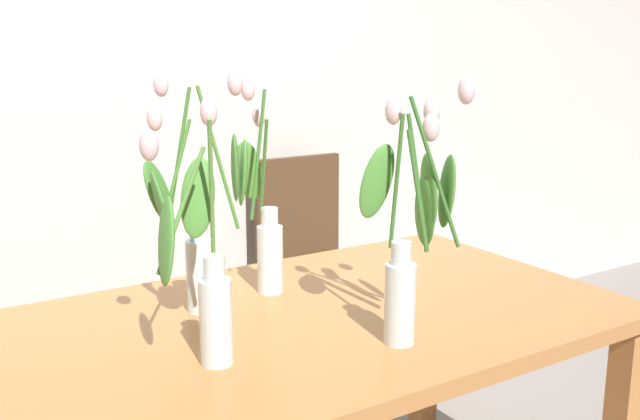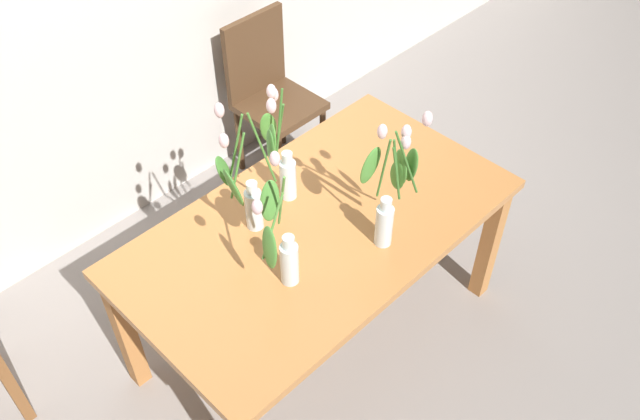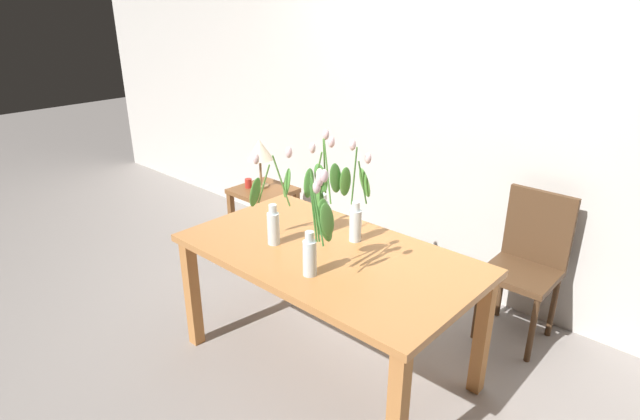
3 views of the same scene
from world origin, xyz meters
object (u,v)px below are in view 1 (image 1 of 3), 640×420
(dining_chair, at_px, (311,255))
(tulip_vase_1, at_px, (194,229))
(tulip_vase_3, at_px, (205,281))
(tulip_vase_2, at_px, (411,239))
(dining_table, at_px, (301,352))
(tulip_vase_0, at_px, (263,225))

(dining_chair, bearing_deg, tulip_vase_1, -134.58)
(tulip_vase_1, bearing_deg, tulip_vase_3, -108.75)
(tulip_vase_2, distance_m, tulip_vase_3, 0.45)
(tulip_vase_1, xyz_separation_m, tulip_vase_3, (-0.10, -0.29, -0.03))
(dining_table, bearing_deg, tulip_vase_2, -60.45)
(dining_table, bearing_deg, tulip_vase_1, 138.47)
(dining_table, relative_size, tulip_vase_1, 2.74)
(tulip_vase_2, bearing_deg, dining_chair, 67.24)
(tulip_vase_0, height_order, dining_chair, tulip_vase_0)
(tulip_vase_0, relative_size, tulip_vase_3, 1.05)
(tulip_vase_0, height_order, tulip_vase_1, tulip_vase_1)
(tulip_vase_3, distance_m, dining_chair, 1.58)
(dining_chair, bearing_deg, tulip_vase_2, -112.76)
(tulip_vase_0, distance_m, tulip_vase_3, 0.45)
(tulip_vase_2, bearing_deg, dining_table, 119.55)
(tulip_vase_2, xyz_separation_m, tulip_vase_3, (-0.43, 0.12, -0.05))
(tulip_vase_2, relative_size, tulip_vase_3, 1.08)
(dining_table, xyz_separation_m, tulip_vase_3, (-0.29, -0.12, 0.27))
(tulip_vase_0, relative_size, tulip_vase_2, 0.98)
(tulip_vase_1, height_order, tulip_vase_2, tulip_vase_1)
(tulip_vase_1, height_order, tulip_vase_3, tulip_vase_1)
(tulip_vase_1, bearing_deg, dining_chair, 45.42)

